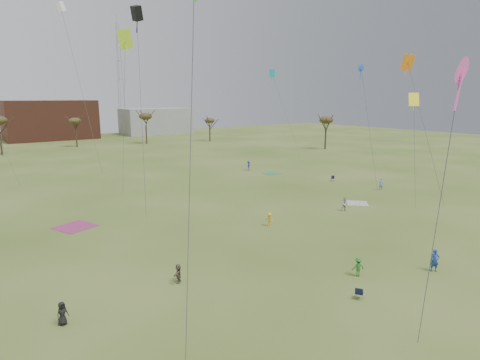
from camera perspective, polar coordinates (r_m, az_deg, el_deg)
ground at (r=31.18m, az=13.48°, el=-13.65°), size 260.00×260.00×0.00m
flyer_near_center at (r=31.98m, az=16.34°, el=-11.70°), size 1.09×0.89×1.46m
flyer_near_right at (r=34.83m, az=25.82°, el=-10.21°), size 0.76×0.73×1.76m
spectator_fore_c at (r=30.13m, az=-8.71°, el=-12.91°), size 1.17×1.25×1.40m
flyer_mid_a at (r=27.00m, az=-23.82°, el=-16.86°), size 0.82×0.68×1.43m
flyer_mid_b at (r=41.99m, az=4.17°, el=-5.57°), size 0.91×1.09×1.46m
flyer_mid_c at (r=61.23m, az=19.29°, el=-0.54°), size 0.76×0.64×1.77m
spectator_mid_e at (r=48.86m, az=14.60°, el=-3.30°), size 1.04×0.99×1.69m
flyer_far_c at (r=73.22m, az=1.21°, el=2.03°), size 1.07×1.29×1.74m
blanket_cream at (r=52.94m, az=16.21°, el=-3.18°), size 3.58×3.58×0.03m
blanket_plum at (r=45.19m, az=-22.28°, el=-6.15°), size 4.44×4.44×0.03m
blanket_olive at (r=70.76m, az=4.46°, el=0.95°), size 2.74×2.74×0.03m
camp_chair_center at (r=28.91m, az=16.48°, el=-15.36°), size 0.72×0.71×0.87m
camp_chair_right at (r=65.65m, az=12.96°, el=0.06°), size 0.73×0.72×0.87m
kites_aloft at (r=52.34m, az=-15.28°, el=19.73°), size 71.70×61.13×26.56m
tree_line at (r=99.10m, az=-25.16°, el=7.10°), size 117.44×49.32×8.91m
building_brick at (r=140.72m, az=-25.27°, el=7.69°), size 26.00×16.00×12.00m
building_grey at (r=149.60m, az=-11.71°, el=8.16°), size 24.00×12.00×9.00m
radio_tower at (r=152.18m, az=-16.60°, el=13.52°), size 1.51×1.72×41.00m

